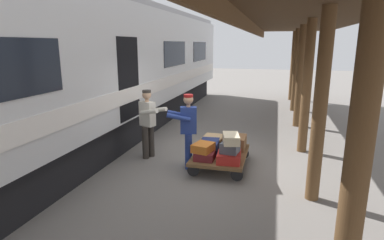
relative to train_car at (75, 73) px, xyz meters
The scene contains 15 objects.
ground_plane 4.23m from the train_car, behind, with size 60.00×60.00×0.00m, color slate.
platform_canopy 5.82m from the train_car, behind, with size 3.20×20.13×3.56m.
train_car is the anchor object (origin of this frame).
luggage_cart 4.25m from the train_car, behind, with size 1.20×1.71×0.33m.
suitcase_maroon_trunk 4.01m from the train_car, 168.31° to the left, with size 0.42×0.47×0.18m, color maroon.
suitcase_brown_leather 4.41m from the train_car, behind, with size 0.51×0.61×0.29m, color brown.
suitcase_burgundy_valise 4.44m from the train_car, behind, with size 0.37×0.61×0.19m, color maroon.
suitcase_tan_vintage 3.93m from the train_car, behind, with size 0.47×0.54×0.26m, color tan.
suitcase_red_plastic 4.49m from the train_car, 169.77° to the left, with size 0.49×0.59×0.20m, color #AD231E.
suitcase_navy_fabric 3.93m from the train_car, behind, with size 0.41×0.63×0.27m, color navy.
suitcase_slate_roller 4.43m from the train_car, behind, with size 0.36×0.38×0.23m, color #4C515B.
suitcase_orange_carryall 3.91m from the train_car, 168.16° to the left, with size 0.38×0.47×0.18m, color #CC6B23.
suitcase_cream_canvas 4.39m from the train_car, 169.63° to the left, with size 0.32×0.55×0.19m, color beige.
porter_in_overalls 3.36m from the train_car, behind, with size 0.73×0.55×1.70m.
porter_by_door 2.32m from the train_car, behind, with size 0.74×0.59×1.70m.
Camera 1 is at (-1.30, 7.14, 2.78)m, focal length 29.70 mm.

